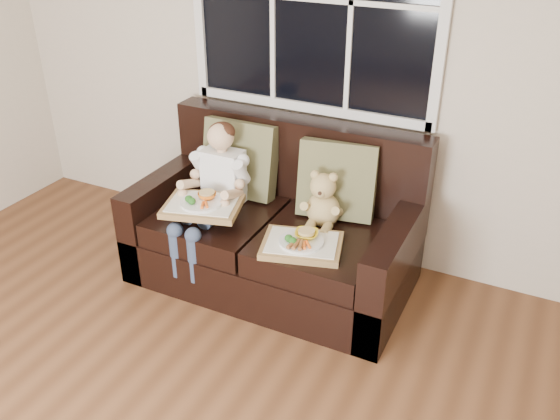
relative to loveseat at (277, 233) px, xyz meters
The scene contains 7 objects.
loveseat is the anchor object (origin of this frame).
pillow_left 0.53m from the loveseat, 155.72° to the left, with size 0.49×0.23×0.50m.
pillow_right 0.52m from the loveseat, 25.01° to the left, with size 0.49×0.29×0.48m.
child 0.50m from the loveseat, 162.16° to the right, with size 0.36×0.59×0.83m.
teddy_bear 0.41m from the loveseat, ahead, with size 0.23×0.28×0.36m.
tray_left 0.53m from the loveseat, 138.68° to the right, with size 0.52×0.44×0.10m.
tray_right 0.46m from the loveseat, 44.56° to the right, with size 0.51×0.44×0.10m.
Camera 1 is at (1.49, -0.85, 2.23)m, focal length 38.00 mm.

